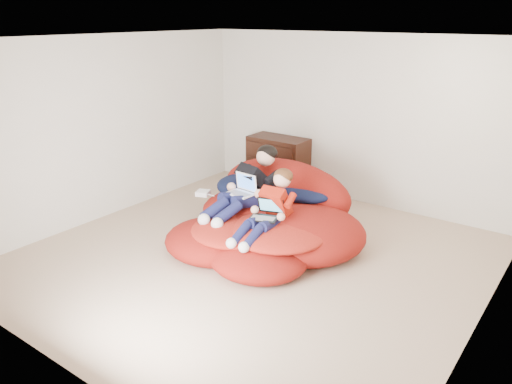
# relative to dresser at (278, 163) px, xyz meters

# --- Properties ---
(room_shell) EXTENTS (5.10, 5.10, 2.77)m
(room_shell) POSITION_rel_dresser_xyz_m (1.16, -2.24, -0.21)
(room_shell) COLOR tan
(room_shell) RESTS_ON ground
(dresser) EXTENTS (0.97, 0.55, 0.87)m
(dresser) POSITION_rel_dresser_xyz_m (0.00, 0.00, 0.00)
(dresser) COLOR black
(dresser) RESTS_ON ground
(beanbag_pile) EXTENTS (2.49, 2.43, 0.93)m
(beanbag_pile) POSITION_rel_dresser_xyz_m (0.98, -1.65, -0.17)
(beanbag_pile) COLOR maroon
(beanbag_pile) RESTS_ON ground
(cream_pillow) EXTENTS (0.40, 0.26, 0.26)m
(cream_pillow) POSITION_rel_dresser_xyz_m (0.36, -0.80, 0.19)
(cream_pillow) COLOR beige
(cream_pillow) RESTS_ON beanbag_pile
(older_boy) EXTENTS (0.48, 1.38, 0.77)m
(older_boy) POSITION_rel_dresser_xyz_m (0.67, -1.65, 0.26)
(older_boy) COLOR black
(older_boy) RESTS_ON beanbag_pile
(younger_boy) EXTENTS (0.33, 1.07, 0.72)m
(younger_boy) POSITION_rel_dresser_xyz_m (1.26, -2.05, 0.19)
(younger_boy) COLOR red
(younger_boy) RESTS_ON beanbag_pile
(laptop_white) EXTENTS (0.35, 0.29, 0.25)m
(laptop_white) POSITION_rel_dresser_xyz_m (0.67, -1.80, 0.21)
(laptop_white) COLOR white
(laptop_white) RESTS_ON older_boy
(laptop_black) EXTENTS (0.37, 0.40, 0.22)m
(laptop_black) POSITION_rel_dresser_xyz_m (1.26, -2.12, 0.13)
(laptop_black) COLOR black
(laptop_black) RESTS_ON younger_boy
(power_adapter) EXTENTS (0.22, 0.22, 0.06)m
(power_adapter) POSITION_rel_dresser_xyz_m (-0.06, -1.76, -0.01)
(power_adapter) COLOR white
(power_adapter) RESTS_ON beanbag_pile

